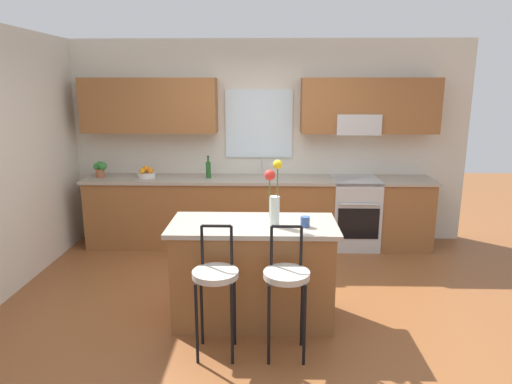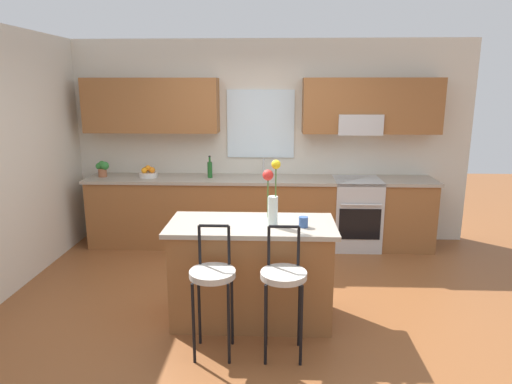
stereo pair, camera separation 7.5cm
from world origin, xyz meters
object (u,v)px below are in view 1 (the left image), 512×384
object	(u,v)px
mug_ceramic	(305,222)
fruit_bowl_oranges	(146,173)
bottle_olive_oil	(208,169)
potted_plant_small	(100,168)
kitchen_island	(253,271)
bar_stool_middle	(286,280)
bar_stool_near	(216,280)
flower_vase	(274,196)
oven_range	(354,213)

from	to	relation	value
mug_ceramic	fruit_bowl_oranges	size ratio (longest dim) A/B	0.38
mug_ceramic	bottle_olive_oil	xyz separation A→B (m)	(-1.10, 2.11, 0.07)
fruit_bowl_oranges	potted_plant_small	xyz separation A→B (m)	(-0.61, -0.00, 0.07)
kitchen_island	bar_stool_middle	xyz separation A→B (m)	(0.28, -0.57, 0.17)
bar_stool_near	flower_vase	distance (m)	0.87
kitchen_island	bar_stool_near	xyz separation A→B (m)	(-0.28, -0.57, 0.17)
flower_vase	potted_plant_small	xyz separation A→B (m)	(-2.26, 2.08, -0.14)
bar_stool_middle	fruit_bowl_oranges	world-z (taller)	fruit_bowl_oranges
oven_range	potted_plant_small	xyz separation A→B (m)	(-3.36, 0.02, 0.58)
bar_stool_middle	flower_vase	distance (m)	0.75
flower_vase	mug_ceramic	distance (m)	0.35
bar_stool_near	bar_stool_middle	size ratio (longest dim) A/B	1.00
mug_ceramic	fruit_bowl_oranges	bearing A→B (deg)	132.33
kitchen_island	fruit_bowl_oranges	world-z (taller)	fruit_bowl_oranges
flower_vase	potted_plant_small	size ratio (longest dim) A/B	2.69
bar_stool_middle	mug_ceramic	distance (m)	0.60
bar_stool_middle	potted_plant_small	world-z (taller)	potted_plant_small
mug_ceramic	fruit_bowl_oranges	world-z (taller)	fruit_bowl_oranges
flower_vase	bottle_olive_oil	xyz separation A→B (m)	(-0.83, 2.08, -0.15)
oven_range	flower_vase	size ratio (longest dim) A/B	1.59
kitchen_island	oven_range	bearing A→B (deg)	57.27
bar_stool_near	flower_vase	size ratio (longest dim) A/B	1.81
kitchen_island	mug_ceramic	bearing A→B (deg)	-11.82
fruit_bowl_oranges	bottle_olive_oil	bearing A→B (deg)	-0.21
oven_range	mug_ceramic	xyz separation A→B (m)	(-0.83, -2.08, 0.51)
mug_ceramic	potted_plant_small	bearing A→B (deg)	140.24
kitchen_island	bottle_olive_oil	world-z (taller)	bottle_olive_oil
potted_plant_small	kitchen_island	bearing A→B (deg)	-44.01
kitchen_island	flower_vase	bearing A→B (deg)	-20.82
kitchen_island	potted_plant_small	size ratio (longest dim) A/B	6.89
mug_ceramic	bar_stool_middle	bearing A→B (deg)	-110.17
potted_plant_small	fruit_bowl_oranges	bearing A→B (deg)	0.38
fruit_bowl_oranges	mug_ceramic	bearing A→B (deg)	-47.67
oven_range	bottle_olive_oil	size ratio (longest dim) A/B	3.17
mug_ceramic	potted_plant_small	world-z (taller)	potted_plant_small
flower_vase	mug_ceramic	bearing A→B (deg)	-5.50
kitchen_island	mug_ceramic	world-z (taller)	mug_ceramic
fruit_bowl_oranges	bottle_olive_oil	size ratio (longest dim) A/B	0.83
kitchen_island	bar_stool_near	bearing A→B (deg)	-115.87
bar_stool_near	bottle_olive_oil	distance (m)	2.64
kitchen_island	flower_vase	distance (m)	0.74
flower_vase	mug_ceramic	world-z (taller)	flower_vase
bar_stool_near	fruit_bowl_oranges	size ratio (longest dim) A/B	4.34
flower_vase	bar_stool_near	bearing A→B (deg)	-132.27
flower_vase	potted_plant_small	bearing A→B (deg)	137.39
oven_range	potted_plant_small	size ratio (longest dim) A/B	4.30
mug_ceramic	bottle_olive_oil	world-z (taller)	bottle_olive_oil
oven_range	bar_stool_middle	distance (m)	2.75
bar_stool_near	bottle_olive_oil	xyz separation A→B (m)	(-0.38, 2.58, 0.40)
bar_stool_near	bar_stool_middle	xyz separation A→B (m)	(0.55, 0.00, 0.00)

